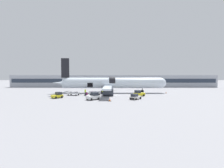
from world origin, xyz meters
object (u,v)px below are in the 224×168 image
Objects in this scene: ground_crew_loader_a at (86,92)px; baggage_tug_spare at (58,95)px; suitcase_on_tarmac_upright at (86,95)px; baggage_tug_lead at (139,94)px; ground_crew_loader_b at (103,91)px; baggage_cart_loading at (96,93)px; baggage_cart_queued at (74,94)px; baggage_tug_rear at (136,97)px; ground_crew_driver at (107,91)px; suitcase_on_tarmac_spare at (87,94)px; baggage_tug_mid at (94,96)px; airplane at (111,83)px.

baggage_tug_spare is at bearing -134.60° from ground_crew_loader_a.
suitcase_on_tarmac_upright is (6.22, 4.26, -0.33)m from baggage_tug_spare.
ground_crew_loader_b is (-10.27, 4.52, 0.16)m from baggage_tug_lead.
baggage_cart_queued is at bearing -175.72° from baggage_cart_loading.
baggage_cart_loading is (-12.27, 2.36, -0.12)m from baggage_tug_lead.
ground_crew_driver is at bearing 124.11° from baggage_tug_rear.
baggage_tug_spare is (-19.14, 2.34, 0.06)m from baggage_tug_rear.
ground_crew_driver is (6.11, 2.22, -0.02)m from ground_crew_loader_a.
baggage_cart_queued is at bearing -161.73° from suitcase_on_tarmac_spare.
baggage_tug_rear is at bearing 2.70° from baggage_tug_mid.
airplane is 11.07× the size of baggage_tug_mid.
baggage_tug_mid is 0.78× the size of baggage_cart_loading.
baggage_cart_queued is (-18.41, 1.90, -0.19)m from baggage_tug_lead.
ground_crew_loader_a reaches higher than baggage_tug_rear.
suitcase_on_tarmac_upright is at bearing -79.18° from ground_crew_loader_a.
ground_crew_driver is (12.01, 8.19, 0.29)m from baggage_tug_spare.
ground_crew_driver is 2.16× the size of suitcase_on_tarmac_spare.
baggage_tug_rear is (-1.90, -6.04, -0.13)m from baggage_tug_lead.
baggage_tug_mid is at bearing -104.27° from airplane.
ground_crew_loader_a is 6.50m from ground_crew_driver.
ground_crew_loader_b is (8.13, 2.62, 0.35)m from baggage_cart_queued.
baggage_cart_loading reaches higher than suitcase_on_tarmac_upright.
baggage_cart_queued is (-16.50, 7.94, -0.06)m from baggage_tug_rear.
airplane is 19.90× the size of ground_crew_loader_a.
baggage_tug_mid is 9.76m from baggage_tug_spare.
suitcase_on_tarmac_spare is (-0.03, 2.51, 0.04)m from suitcase_on_tarmac_upright.
baggage_tug_lead is (7.79, -8.85, -2.51)m from airplane.
ground_crew_loader_b is at bearing 178.66° from ground_crew_driver.
suitcase_on_tarmac_spare is (-7.06, -5.78, -2.88)m from airplane.
baggage_tug_mid reaches higher than suitcase_on_tarmac_spare.
baggage_cart_queued is (2.64, 5.60, -0.12)m from baggage_tug_spare.
airplane is at bearing 74.04° from ground_crew_driver.
ground_crew_loader_b is 0.93× the size of ground_crew_driver.
ground_crew_loader_a reaches higher than suitcase_on_tarmac_upright.
ground_crew_driver reaches higher than suitcase_on_tarmac_upright.
baggage_tug_lead is 15.17m from suitcase_on_tarmac_spare.
baggage_cart_queued is 2.38× the size of ground_crew_loader_a.
ground_crew_driver is (-7.13, 10.53, 0.35)m from baggage_tug_rear.
baggage_tug_spare is 10.66m from baggage_cart_loading.
baggage_tug_mid is 3.98× the size of suitcase_on_tarmac_spare.
ground_crew_loader_b reaches higher than baggage_tug_spare.
airplane is 8.69× the size of baggage_cart_loading.
airplane is at bearing 55.37° from baggage_cart_loading.
baggage_tug_rear is 1.86× the size of ground_crew_driver.
ground_crew_loader_a is 1.04m from suitcase_on_tarmac_spare.
ground_crew_loader_a is 2.21× the size of suitcase_on_tarmac_spare.
airplane reaches higher than suitcase_on_tarmac_upright.
baggage_tug_mid is 7.73m from suitcase_on_tarmac_upright.
airplane is at bearing 75.73° from baggage_tug_mid.
ground_crew_loader_b is at bearing 82.65° from baggage_tug_mid.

